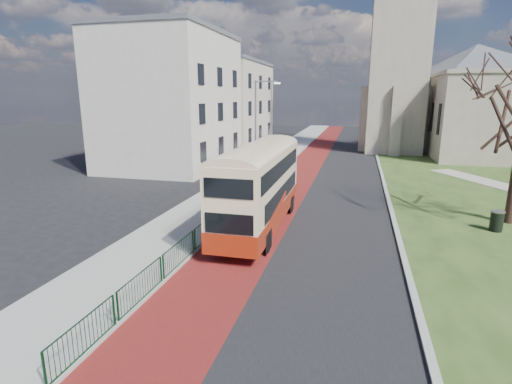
% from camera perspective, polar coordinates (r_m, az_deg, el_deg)
% --- Properties ---
extents(ground, '(160.00, 160.00, 0.00)m').
position_cam_1_polar(ground, '(16.63, -0.48, -10.87)').
color(ground, black).
rests_on(ground, ground).
extents(road_carriageway, '(9.00, 120.00, 0.01)m').
position_cam_1_polar(road_carriageway, '(35.39, 10.21, 2.16)').
color(road_carriageway, black).
rests_on(road_carriageway, ground).
extents(bus_lane, '(3.40, 120.00, 0.01)m').
position_cam_1_polar(bus_lane, '(35.67, 5.88, 2.40)').
color(bus_lane, '#591414').
rests_on(bus_lane, ground).
extents(pavement_west, '(4.00, 120.00, 0.12)m').
position_cam_1_polar(pavement_west, '(36.40, -0.04, 2.78)').
color(pavement_west, gray).
rests_on(pavement_west, ground).
extents(kerb_west, '(0.25, 120.00, 0.13)m').
position_cam_1_polar(kerb_west, '(35.96, 3.05, 2.64)').
color(kerb_west, '#999993').
rests_on(kerb_west, ground).
extents(kerb_east, '(0.25, 80.00, 0.13)m').
position_cam_1_polar(kerb_east, '(37.33, 17.51, 2.43)').
color(kerb_east, '#999993').
rests_on(kerb_east, ground).
extents(pedestrian_railing, '(0.07, 24.00, 1.12)m').
position_cam_1_polar(pedestrian_railing, '(20.83, -5.54, -4.18)').
color(pedestrian_railing, black).
rests_on(pedestrian_railing, ground).
extents(gothic_church, '(16.38, 18.00, 40.00)m').
position_cam_1_polar(gothic_church, '(53.71, 24.99, 19.07)').
color(gothic_church, gray).
rests_on(gothic_church, ground).
extents(street_block_near, '(10.30, 14.30, 13.00)m').
position_cam_1_polar(street_block_near, '(40.77, -11.98, 12.78)').
color(street_block_near, beige).
rests_on(street_block_near, ground).
extents(street_block_far, '(10.30, 16.30, 11.50)m').
position_cam_1_polar(street_block_far, '(55.60, -4.53, 12.39)').
color(street_block_far, '#BEB5A1').
rests_on(street_block_far, ground).
extents(streetlamp, '(2.13, 0.18, 8.00)m').
position_cam_1_polar(streetlamp, '(33.73, 0.19, 9.69)').
color(streetlamp, gray).
rests_on(streetlamp, pavement_west).
extents(bus, '(2.47, 10.36, 4.32)m').
position_cam_1_polar(bus, '(20.69, 0.49, 1.25)').
color(bus, maroon).
rests_on(bus, ground).
extents(litter_bin, '(0.88, 0.88, 1.08)m').
position_cam_1_polar(litter_bin, '(24.15, 31.15, -3.55)').
color(litter_bin, black).
rests_on(litter_bin, grass_green).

